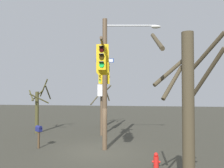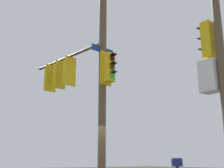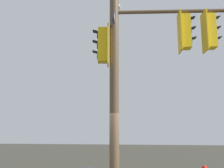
% 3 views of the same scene
% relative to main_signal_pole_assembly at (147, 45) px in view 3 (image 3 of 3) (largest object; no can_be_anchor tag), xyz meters
% --- Properties ---
extents(main_signal_pole_assembly, '(4.00, 5.40, 8.04)m').
position_rel_main_signal_pole_assembly_xyz_m(main_signal_pole_assembly, '(0.00, 0.00, 0.00)').
color(main_signal_pole_assembly, brown).
rests_on(main_signal_pole_assembly, ground).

